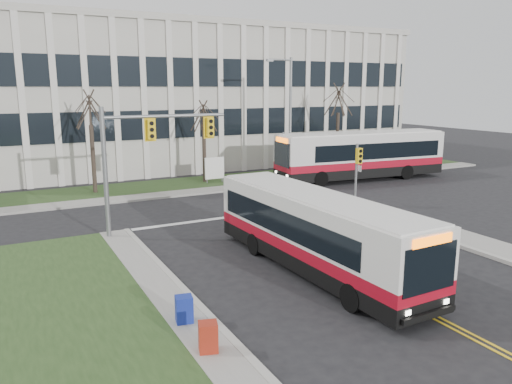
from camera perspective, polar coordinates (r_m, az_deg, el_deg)
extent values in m
plane|color=black|center=(21.13, 7.79, -7.73)|extent=(120.00, 120.00, 0.00)
cube|color=#9E9B93|center=(13.96, -4.51, -18.20)|extent=(1.20, 26.00, 0.14)
cube|color=#9E9B93|center=(36.18, 0.33, 0.77)|extent=(44.00, 1.60, 0.14)
cube|color=#27411C|center=(38.63, -1.62, 1.47)|extent=(44.00, 5.00, 0.12)
cube|color=beige|center=(49.07, -7.94, 10.56)|extent=(40.00, 16.00, 12.00)
cylinder|color=slate|center=(24.07, -16.84, 1.92)|extent=(0.22, 0.22, 6.20)
cylinder|color=slate|center=(24.51, -10.25, 8.54)|extent=(6.00, 0.16, 0.16)
cube|color=yellow|center=(24.18, -11.91, 7.00)|extent=(0.34, 0.24, 0.92)
cube|color=yellow|center=(25.16, -5.28, 7.39)|extent=(0.34, 0.24, 0.92)
cylinder|color=slate|center=(30.30, 11.36, 1.87)|extent=(0.14, 0.14, 3.80)
cube|color=yellow|center=(29.96, 11.69, 4.07)|extent=(0.34, 0.24, 0.92)
cylinder|color=slate|center=(37.20, 3.12, 3.92)|extent=(0.14, 0.14, 3.80)
cube|color=yellow|center=(36.88, 3.30, 5.73)|extent=(0.34, 0.24, 0.92)
cylinder|color=slate|center=(38.03, 3.93, 8.17)|extent=(0.20, 0.20, 9.20)
cylinder|color=slate|center=(37.54, 2.81, 14.86)|extent=(1.80, 0.14, 0.14)
cube|color=slate|center=(37.09, 1.57, 14.83)|extent=(0.50, 0.25, 0.18)
cylinder|color=slate|center=(36.86, -5.61, 1.60)|extent=(0.08, 0.08, 1.00)
cylinder|color=slate|center=(37.32, -3.91, 1.76)|extent=(0.08, 0.08, 1.00)
cube|color=white|center=(36.97, -4.77, 2.75)|extent=(1.50, 0.12, 1.60)
cylinder|color=#42352B|center=(34.93, -18.10, 3.50)|extent=(0.28, 0.28, 4.62)
cylinder|color=#42352B|center=(37.30, -5.93, 4.12)|extent=(0.28, 0.28, 4.09)
cylinder|color=#42352B|center=(42.96, 9.26, 5.63)|extent=(0.28, 0.28, 4.95)
cube|color=navy|center=(15.52, -8.21, -13.34)|extent=(0.57, 0.53, 0.95)
cube|color=maroon|center=(13.91, -5.48, -16.41)|extent=(0.61, 0.57, 0.95)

